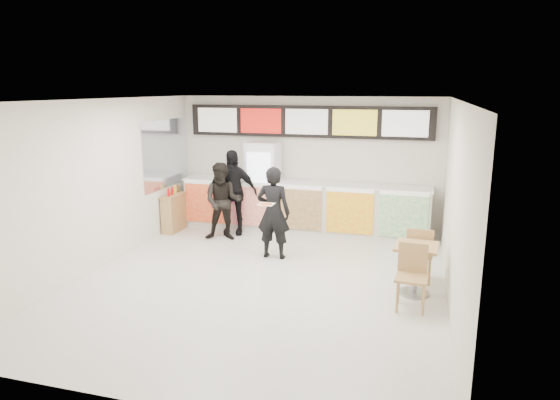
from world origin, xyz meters
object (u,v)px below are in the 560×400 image
at_px(customer_left, 223,202).
at_px(service_counter, 303,207).
at_px(condiment_ledge, 174,212).
at_px(customer_main, 273,213).
at_px(customer_mid, 232,192).
at_px(drinks_fridge, 263,186).
at_px(cafe_table, 416,260).

bearing_deg(customer_left, service_counter, 21.75).
bearing_deg(customer_left, condiment_ledge, 154.14).
distance_m(customer_main, condiment_ledge, 2.94).
height_order(customer_main, condiment_ledge, customer_main).
height_order(customer_main, customer_mid, customer_mid).
bearing_deg(customer_mid, condiment_ledge, 174.28).
xyz_separation_m(service_counter, condiment_ledge, (-2.82, -0.74, -0.14)).
bearing_deg(customer_main, customer_mid, -44.40).
bearing_deg(drinks_fridge, service_counter, -0.99).
bearing_deg(service_counter, customer_left, -145.27).
height_order(service_counter, drinks_fridge, drinks_fridge).
height_order(drinks_fridge, customer_main, drinks_fridge).
bearing_deg(cafe_table, drinks_fridge, 143.83).
bearing_deg(drinks_fridge, customer_main, -66.85).
bearing_deg(drinks_fridge, customer_mid, -133.42).
bearing_deg(cafe_table, customer_left, 159.14).
relative_size(cafe_table, condiment_ledge, 1.65).
bearing_deg(customer_left, drinks_fridge, 48.95).
relative_size(service_counter, cafe_table, 3.34).
xyz_separation_m(customer_main, condiment_ledge, (-2.68, 1.12, -0.45)).
relative_size(customer_left, customer_mid, 0.88).
bearing_deg(service_counter, customer_main, -94.17).
bearing_deg(condiment_ledge, service_counter, 14.62).
height_order(drinks_fridge, customer_left, drinks_fridge).
xyz_separation_m(service_counter, customer_mid, (-1.48, -0.56, 0.37)).
relative_size(customer_mid, cafe_table, 1.13).
relative_size(drinks_fridge, customer_main, 1.13).
xyz_separation_m(service_counter, drinks_fridge, (-0.93, 0.02, 0.43)).
height_order(service_counter, cafe_table, service_counter).
xyz_separation_m(drinks_fridge, customer_left, (-0.56, -1.05, -0.17)).
bearing_deg(condiment_ledge, cafe_table, -22.31).
height_order(customer_main, customer_left, customer_main).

